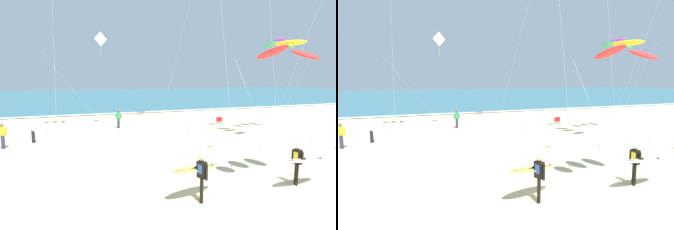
% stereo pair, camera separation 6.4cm
% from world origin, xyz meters
% --- Properties ---
extents(ground_plane, '(160.00, 160.00, 0.00)m').
position_xyz_m(ground_plane, '(0.00, 0.00, 0.00)').
color(ground_plane, beige).
extents(ocean_water, '(160.00, 60.00, 0.08)m').
position_xyz_m(ocean_water, '(0.00, 55.51, 0.04)').
color(ocean_water, '#336B7A').
rests_on(ocean_water, ground).
extents(shoreline_foam, '(160.00, 0.97, 0.01)m').
position_xyz_m(shoreline_foam, '(0.00, 25.81, 0.09)').
color(shoreline_foam, white).
rests_on(shoreline_foam, ocean_water).
extents(surfer_lead, '(2.23, 1.22, 1.71)m').
position_xyz_m(surfer_lead, '(-1.65, 1.41, 1.05)').
color(surfer_lead, black).
rests_on(surfer_lead, ground).
extents(surfer_trailing, '(2.29, 1.03, 1.71)m').
position_xyz_m(surfer_trailing, '(2.83, 1.22, 1.05)').
color(surfer_trailing, black).
rests_on(surfer_trailing, ground).
extents(kite_diamond_ivory_low, '(5.08, 2.34, 8.13)m').
position_xyz_m(kite_diamond_ivory_low, '(-3.19, 17.59, 7.25)').
color(kite_diamond_ivory_low, white).
rests_on(kite_diamond_ivory_low, ground).
extents(kite_arc_golden_distant, '(3.06, 3.72, 5.81)m').
position_xyz_m(kite_arc_golden_distant, '(2.24, 1.54, 5.43)').
color(kite_arc_golden_distant, red).
rests_on(kite_arc_golden_distant, ground).
extents(kite_arc_violet_outer, '(2.76, 4.00, 7.27)m').
position_xyz_m(kite_arc_violet_outer, '(9.64, 10.78, 6.90)').
color(kite_arc_violet_outer, green).
rests_on(kite_arc_violet_outer, ground).
extents(bystander_green_top, '(0.50, 0.22, 1.59)m').
position_xyz_m(bystander_green_top, '(-1.88, 16.59, 0.81)').
color(bystander_green_top, '#2D334C').
rests_on(bystander_green_top, ground).
extents(bystander_white_top, '(0.33, 0.43, 1.59)m').
position_xyz_m(bystander_white_top, '(-8.19, 13.16, 0.81)').
color(bystander_white_top, black).
rests_on(bystander_white_top, ground).
extents(bystander_yellow_top, '(0.50, 0.22, 1.59)m').
position_xyz_m(bystander_yellow_top, '(-9.77, 12.04, 0.81)').
color(bystander_yellow_top, '#2D334C').
rests_on(bystander_yellow_top, ground).
extents(lifeguard_flag, '(0.45, 0.05, 2.10)m').
position_xyz_m(lifeguard_flag, '(2.35, 7.24, 1.27)').
color(lifeguard_flag, silver).
rests_on(lifeguard_flag, ground).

